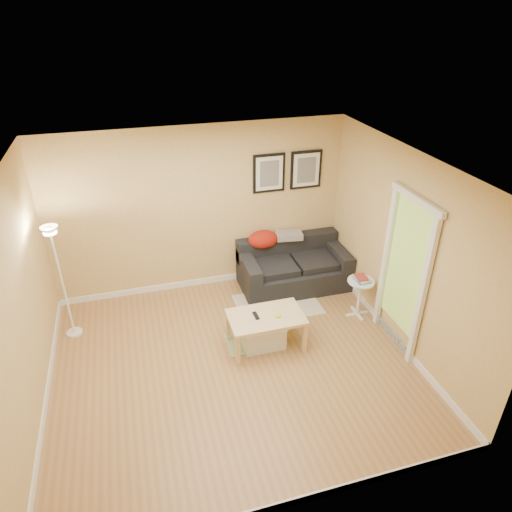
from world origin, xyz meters
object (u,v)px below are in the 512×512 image
book_stack (362,278)px  floor_lamp (63,286)px  sofa (294,266)px  storage_bin (262,334)px  side_table (359,298)px  coffee_table (266,331)px

book_stack → floor_lamp: 4.08m
sofa → book_stack: sofa is taller
storage_bin → side_table: (1.55, 0.25, 0.12)m
side_table → storage_bin: bearing=-170.7°
sofa → coffee_table: 1.57m
book_stack → floor_lamp: bearing=-174.0°
storage_bin → book_stack: (1.55, 0.25, 0.46)m
floor_lamp → sofa: bearing=5.2°
storage_bin → floor_lamp: floor_lamp is taller
coffee_table → book_stack: 1.59m
sofa → storage_bin: bearing=-125.7°
sofa → floor_lamp: size_ratio=1.02×
storage_bin → sofa: bearing=54.3°
coffee_table → floor_lamp: 2.75m
sofa → book_stack: bearing=-57.7°
storage_bin → coffee_table: bearing=-38.5°
book_stack → floor_lamp: floor_lamp is taller
side_table → book_stack: book_stack is taller
coffee_table → storage_bin: 0.08m
coffee_table → storage_bin: size_ratio=1.72×
sofa → storage_bin: sofa is taller
coffee_table → sofa: bearing=40.0°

